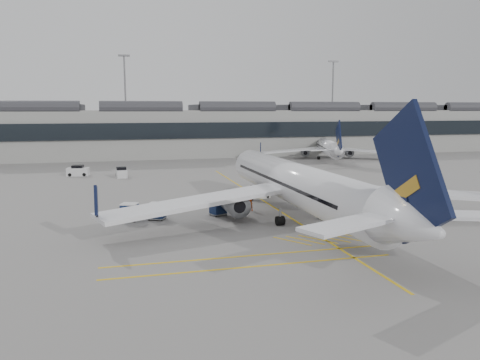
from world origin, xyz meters
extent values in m
plane|color=gray|center=(0.00, 0.00, 0.00)|extent=(220.00, 220.00, 0.00)
cube|color=#9E9E99|center=(0.00, 72.00, 5.50)|extent=(200.00, 20.00, 11.00)
cube|color=black|center=(0.00, 61.80, 6.50)|extent=(200.00, 0.50, 3.60)
cube|color=#38383D|center=(0.00, 72.00, 11.70)|extent=(200.00, 18.00, 1.40)
cylinder|color=slate|center=(-5.00, 86.00, 12.50)|extent=(0.44, 0.44, 25.00)
cube|color=slate|center=(-5.00, 86.00, 25.20)|extent=(3.00, 0.60, 0.50)
cylinder|color=slate|center=(55.00, 86.00, 12.50)|extent=(0.44, 0.44, 25.00)
cube|color=slate|center=(55.00, 86.00, 25.20)|extent=(3.00, 0.60, 0.50)
cube|color=gold|center=(10.00, 10.00, 0.01)|extent=(0.25, 60.00, 0.01)
cylinder|color=white|center=(10.69, 1.47, 3.58)|extent=(4.70, 34.11, 4.27)
cone|color=white|center=(10.44, 20.77, 3.58)|extent=(4.33, 4.60, 4.27)
cone|color=white|center=(10.94, -18.29, 4.03)|extent=(4.34, 5.50, 4.27)
cube|color=white|center=(-0.08, -0.37, 2.55)|extent=(19.59, 10.07, 0.40)
cube|color=white|center=(21.49, -0.10, 2.55)|extent=(19.64, 9.63, 0.40)
cylinder|color=slate|center=(4.09, 1.95, 1.76)|extent=(2.44, 4.12, 2.38)
cylinder|color=slate|center=(17.26, 2.12, 1.76)|extent=(2.44, 4.12, 2.38)
cube|color=black|center=(10.93, -17.61, 7.21)|extent=(0.45, 8.64, 9.51)
cylinder|color=black|center=(10.52, 14.52, 0.36)|extent=(0.33, 0.73, 0.73)
cylinder|color=black|center=(7.88, -1.41, 0.45)|extent=(0.81, 0.92, 0.91)
cylinder|color=black|center=(13.56, -1.34, 0.45)|extent=(0.81, 0.92, 0.91)
cylinder|color=white|center=(39.27, 55.16, 2.75)|extent=(10.59, 26.08, 3.29)
cone|color=white|center=(43.48, 69.42, 2.75)|extent=(4.14, 4.29, 3.29)
cone|color=white|center=(34.96, 40.58, 3.10)|extent=(4.34, 4.96, 3.29)
cube|color=white|center=(30.93, 56.26, 1.97)|extent=(14.94, 3.54, 0.31)
cube|color=white|center=(46.86, 51.55, 1.97)|extent=(14.03, 11.01, 0.31)
cylinder|color=slate|center=(34.53, 57.02, 1.36)|extent=(2.65, 3.54, 1.84)
cylinder|color=slate|center=(44.25, 54.15, 1.36)|extent=(2.65, 3.54, 1.84)
cube|color=black|center=(35.10, 41.08, 5.55)|extent=(2.14, 6.45, 7.32)
cylinder|color=black|center=(42.12, 64.81, 0.28)|extent=(0.39, 0.61, 0.56)
cylinder|color=black|center=(36.55, 53.69, 0.35)|extent=(0.79, 0.84, 0.70)
cylinder|color=black|center=(40.74, 52.45, 0.35)|extent=(0.79, 0.84, 0.70)
cube|color=silver|center=(9.60, 12.43, 0.32)|extent=(3.77, 2.65, 0.65)
cube|color=black|center=(10.45, 12.79, 1.06)|extent=(3.28, 2.16, 1.37)
cube|color=silver|center=(8.67, 12.03, 0.97)|extent=(1.24, 1.43, 0.83)
cylinder|color=black|center=(8.66, 11.33, 0.20)|extent=(0.44, 0.31, 0.41)
cylinder|color=black|center=(8.16, 12.52, 0.20)|extent=(0.44, 0.31, 0.41)
cylinder|color=black|center=(11.05, 12.34, 0.20)|extent=(0.44, 0.31, 0.41)
cylinder|color=black|center=(10.54, 13.53, 0.20)|extent=(0.44, 0.31, 0.41)
cube|color=gray|center=(2.87, 4.35, 0.17)|extent=(2.01, 1.86, 0.11)
cube|color=#13224A|center=(2.87, 4.35, 0.93)|extent=(1.86, 1.76, 1.38)
cube|color=silver|center=(2.87, 4.35, 1.65)|extent=(1.92, 1.82, 0.10)
cylinder|color=black|center=(2.46, 3.61, 0.10)|extent=(0.23, 0.17, 0.21)
cylinder|color=black|center=(2.05, 4.57, 0.10)|extent=(0.23, 0.17, 0.21)
cylinder|color=black|center=(3.68, 4.13, 0.10)|extent=(0.23, 0.17, 0.21)
cylinder|color=black|center=(3.27, 5.09, 0.10)|extent=(0.23, 0.17, 0.21)
cube|color=gray|center=(5.67, 9.81, 0.17)|extent=(1.90, 1.69, 0.12)
cube|color=#13224A|center=(5.67, 9.81, 0.95)|extent=(1.75, 1.61, 1.40)
cube|color=silver|center=(5.67, 9.81, 1.68)|extent=(1.81, 1.67, 0.10)
cylinder|color=black|center=(4.89, 9.45, 0.11)|extent=(0.23, 0.14, 0.21)
cylinder|color=black|center=(5.13, 10.48, 0.11)|extent=(0.23, 0.14, 0.21)
cylinder|color=black|center=(6.20, 9.14, 0.11)|extent=(0.23, 0.14, 0.21)
cylinder|color=black|center=(6.44, 10.18, 0.11)|extent=(0.23, 0.14, 0.21)
cube|color=gray|center=(-3.64, 4.03, 0.18)|extent=(2.09, 1.95, 0.12)
cube|color=#13224A|center=(-3.64, 4.03, 0.96)|extent=(1.93, 1.84, 1.42)
cube|color=silver|center=(-3.64, 4.03, 1.71)|extent=(2.00, 1.90, 0.10)
cylinder|color=black|center=(-4.49, 3.83, 0.11)|extent=(0.24, 0.18, 0.22)
cylinder|color=black|center=(-4.04, 4.81, 0.11)|extent=(0.24, 0.18, 0.22)
cylinder|color=black|center=(-3.25, 3.25, 0.11)|extent=(0.24, 0.18, 0.22)
cylinder|color=black|center=(-2.80, 4.23, 0.11)|extent=(0.24, 0.18, 0.22)
cube|color=gray|center=(-6.40, 4.23, 0.18)|extent=(2.11, 1.94, 0.12)
cube|color=#13224A|center=(-6.40, 4.23, 0.99)|extent=(1.95, 1.83, 1.46)
cube|color=silver|center=(-6.40, 4.23, 1.76)|extent=(2.02, 1.90, 0.10)
cylinder|color=black|center=(-7.26, 3.97, 0.11)|extent=(0.24, 0.17, 0.22)
cylinder|color=black|center=(-6.86, 5.00, 0.11)|extent=(0.24, 0.17, 0.22)
cylinder|color=black|center=(-5.94, 3.46, 0.11)|extent=(0.24, 0.17, 0.22)
cylinder|color=black|center=(-5.54, 4.49, 0.11)|extent=(0.24, 0.17, 0.22)
imported|color=orange|center=(5.18, 7.09, 0.78)|extent=(0.68, 0.61, 1.55)
imported|color=#DB520B|center=(6.69, 5.57, 0.95)|extent=(1.15, 1.08, 1.89)
cube|color=#545649|center=(-6.30, 5.12, 0.57)|extent=(2.60, 1.58, 1.03)
cube|color=#545649|center=(-6.30, 5.12, 1.19)|extent=(1.25, 1.25, 0.52)
cylinder|color=black|center=(-7.22, 4.44, 0.29)|extent=(0.58, 0.27, 0.58)
cylinder|color=black|center=(-7.24, 5.78, 0.29)|extent=(0.58, 0.27, 0.58)
cylinder|color=black|center=(-5.36, 4.46, 0.29)|extent=(0.58, 0.27, 0.58)
cylinder|color=black|center=(-5.38, 5.80, 0.29)|extent=(0.58, 0.27, 0.58)
cone|color=#F24C0A|center=(12.98, 17.98, 0.27)|extent=(0.38, 0.38, 0.53)
cone|color=#F24C0A|center=(13.43, 3.47, 0.27)|extent=(0.38, 0.38, 0.53)
cube|color=silver|center=(-14.15, 39.88, 0.69)|extent=(3.78, 2.26, 1.39)
cube|color=black|center=(-14.15, 39.88, 1.53)|extent=(2.00, 1.91, 0.59)
cylinder|color=black|center=(-15.44, 39.26, 0.30)|extent=(0.62, 0.30, 0.59)
cylinder|color=black|center=(-15.22, 40.83, 0.30)|extent=(0.62, 0.30, 0.59)
cylinder|color=black|center=(-13.08, 38.93, 0.30)|extent=(0.62, 0.30, 0.59)
cylinder|color=black|center=(-12.86, 40.50, 0.30)|extent=(0.62, 0.30, 0.59)
cube|color=silver|center=(-6.97, 36.27, 0.64)|extent=(1.94, 3.43, 1.28)
cube|color=black|center=(-6.97, 36.27, 1.42)|extent=(1.70, 1.78, 0.55)
cylinder|color=black|center=(-6.14, 35.24, 0.27)|extent=(0.25, 0.56, 0.55)
cylinder|color=black|center=(-7.60, 35.11, 0.27)|extent=(0.25, 0.56, 0.55)
cylinder|color=black|center=(-6.34, 37.43, 0.27)|extent=(0.25, 0.56, 0.55)
cylinder|color=black|center=(-7.79, 37.29, 0.27)|extent=(0.25, 0.56, 0.55)
cube|color=silver|center=(18.96, 35.61, 0.69)|extent=(3.58, 1.88, 1.37)
cube|color=black|center=(18.96, 35.61, 1.52)|extent=(1.82, 1.72, 0.59)
cylinder|color=black|center=(17.81, 34.79, 0.29)|extent=(0.59, 0.24, 0.59)
cylinder|color=black|center=(17.75, 36.35, 0.29)|extent=(0.59, 0.24, 0.59)
cylinder|color=black|center=(20.16, 34.86, 0.29)|extent=(0.59, 0.24, 0.59)
cylinder|color=black|center=(20.10, 36.43, 0.29)|extent=(0.59, 0.24, 0.59)
camera|label=1|loc=(-7.21, -43.81, 11.33)|focal=35.00mm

